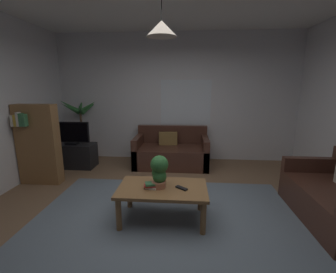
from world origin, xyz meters
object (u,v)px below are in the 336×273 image
object	(u,v)px
couch_under_window	(171,153)
book_on_table_0	(151,187)
tv	(71,133)
tv_stand	(74,155)
book_on_table_2	(151,184)
potted_palm_corner	(82,131)
coffee_table	(163,192)
bookshelf_corner	(38,144)
pendant_lamp	(162,28)
remote_on_table_0	(182,188)
book_on_table_1	(150,186)
potted_plant_on_table	(159,171)

from	to	relation	value
couch_under_window	book_on_table_0	size ratio (longest dim) A/B	11.48
book_on_table_0	tv	size ratio (longest dim) A/B	0.18
tv_stand	couch_under_window	bearing A→B (deg)	7.20
couch_under_window	tv	distance (m)	2.13
couch_under_window	book_on_table_2	world-z (taller)	couch_under_window
potted_palm_corner	coffee_table	bearing A→B (deg)	-47.82
tv_stand	potted_palm_corner	world-z (taller)	potted_palm_corner
potted_palm_corner	bookshelf_corner	distance (m)	1.34
tv	bookshelf_corner	bearing A→B (deg)	-102.82
couch_under_window	potted_palm_corner	distance (m)	2.12
couch_under_window	coffee_table	xyz separation A→B (m)	(0.02, -2.08, 0.11)
couch_under_window	pendant_lamp	distance (m)	2.92
tv_stand	coffee_table	bearing A→B (deg)	-41.15
book_on_table_0	remote_on_table_0	bearing A→B (deg)	2.26
remote_on_table_0	bookshelf_corner	size ratio (longest dim) A/B	0.11
book_on_table_0	book_on_table_1	world-z (taller)	book_on_table_1
book_on_table_2	potted_palm_corner	world-z (taller)	potted_palm_corner
potted_palm_corner	bookshelf_corner	bearing A→B (deg)	-97.71
couch_under_window	coffee_table	world-z (taller)	couch_under_window
coffee_table	tv_stand	distance (m)	2.77
potted_palm_corner	pendant_lamp	world-z (taller)	pendant_lamp
bookshelf_corner	potted_plant_on_table	bearing A→B (deg)	-23.57
bookshelf_corner	pendant_lamp	xyz separation A→B (m)	(2.27, -0.99, 1.60)
couch_under_window	bookshelf_corner	bearing A→B (deg)	-153.98
coffee_table	potted_plant_on_table	world-z (taller)	potted_plant_on_table
couch_under_window	pendant_lamp	world-z (taller)	pendant_lamp
book_on_table_2	pendant_lamp	bearing A→B (deg)	20.01
pendant_lamp	book_on_table_1	bearing A→B (deg)	-158.34
book_on_table_1	bookshelf_corner	xyz separation A→B (m)	(-2.13, 1.04, 0.23)
couch_under_window	book_on_table_2	size ratio (longest dim) A/B	10.93
book_on_table_0	potted_plant_on_table	distance (m)	0.23
couch_under_window	remote_on_table_0	xyz separation A→B (m)	(0.26, -2.12, 0.19)
book_on_table_1	book_on_table_2	distance (m)	0.03
couch_under_window	book_on_table_1	size ratio (longest dim) A/B	9.80
bookshelf_corner	book_on_table_2	bearing A→B (deg)	-25.91
potted_palm_corner	tv	bearing A→B (deg)	-89.26
book_on_table_2	bookshelf_corner	size ratio (longest dim) A/B	0.10
potted_palm_corner	pendant_lamp	xyz separation A→B (m)	(2.09, -2.31, 1.64)
book_on_table_1	tv_stand	xyz separation A→B (m)	(-1.94, 1.88, -0.24)
potted_plant_on_table	bookshelf_corner	bearing A→B (deg)	156.43
couch_under_window	remote_on_table_0	bearing A→B (deg)	-82.88
coffee_table	tv	distance (m)	2.78
tv	bookshelf_corner	distance (m)	0.84
tv_stand	pendant_lamp	xyz separation A→B (m)	(2.09, -1.82, 2.07)
potted_plant_on_table	tv_stand	bearing A→B (deg)	138.48
book_on_table_1	couch_under_window	bearing A→B (deg)	86.71
tv_stand	book_on_table_2	bearing A→B (deg)	-43.88
potted_plant_on_table	book_on_table_2	bearing A→B (deg)	-146.22
book_on_table_2	remote_on_table_0	bearing A→B (deg)	2.06
book_on_table_1	potted_palm_corner	size ratio (longest dim) A/B	0.11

